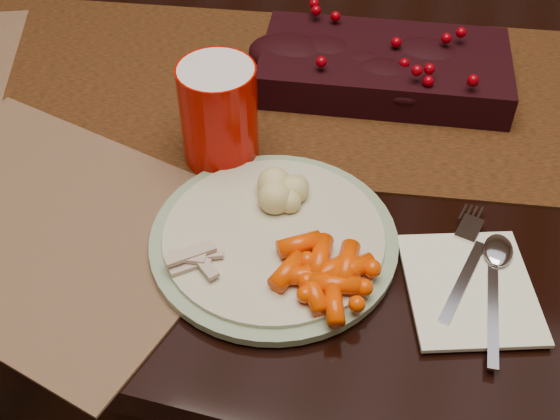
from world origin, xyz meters
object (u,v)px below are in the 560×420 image
(dinner_plate, at_px, (274,238))
(napkin, at_px, (470,288))
(dining_table, at_px, (345,270))
(baby_carrots, at_px, (307,273))
(centerpiece, at_px, (385,63))
(red_cup, at_px, (219,114))
(turkey_shreds, at_px, (197,256))
(placemat_main, at_px, (43,225))
(mashed_potatoes, at_px, (283,187))

(dinner_plate, bearing_deg, napkin, -2.23)
(dining_table, bearing_deg, baby_carrots, -88.80)
(centerpiece, relative_size, red_cup, 2.65)
(centerpiece, bearing_deg, turkey_shreds, -108.65)
(dining_table, distance_m, red_cup, 0.49)
(placemat_main, height_order, baby_carrots, baby_carrots)
(dining_table, xyz_separation_m, red_cup, (-0.14, -0.18, 0.44))
(centerpiece, xyz_separation_m, placemat_main, (-0.31, -0.36, -0.03))
(dining_table, height_order, mashed_potatoes, mashed_potatoes)
(dining_table, distance_m, placemat_main, 0.58)
(baby_carrots, relative_size, turkey_shreds, 1.60)
(napkin, bearing_deg, mashed_potatoes, 146.44)
(dining_table, distance_m, dinner_plate, 0.49)
(dining_table, relative_size, turkey_shreds, 28.63)
(centerpiece, bearing_deg, baby_carrots, -92.18)
(dining_table, distance_m, centerpiece, 0.41)
(centerpiece, xyz_separation_m, mashed_potatoes, (-0.07, -0.27, 0.00))
(dining_table, bearing_deg, placemat_main, -130.98)
(placemat_main, bearing_deg, baby_carrots, 12.67)
(baby_carrots, distance_m, turkey_shreds, 0.11)
(turkey_shreds, bearing_deg, napkin, 10.13)
(dining_table, height_order, placemat_main, placemat_main)
(dinner_plate, bearing_deg, baby_carrots, -46.09)
(napkin, bearing_deg, dining_table, 100.32)
(red_cup, bearing_deg, napkin, -22.97)
(turkey_shreds, distance_m, red_cup, 0.18)
(centerpiece, bearing_deg, dining_table, -134.61)
(mashed_potatoes, bearing_deg, turkey_shreds, -119.64)
(dinner_plate, distance_m, turkey_shreds, 0.09)
(placemat_main, bearing_deg, dining_table, 63.79)
(baby_carrots, bearing_deg, turkey_shreds, -177.04)
(mashed_potatoes, bearing_deg, baby_carrots, -62.69)
(red_cup, bearing_deg, baby_carrots, -49.33)
(dinner_plate, relative_size, napkin, 1.82)
(dinner_plate, bearing_deg, red_cup, 129.22)
(napkin, xyz_separation_m, red_cup, (-0.30, 0.13, 0.06))
(dining_table, distance_m, turkey_shreds, 0.54)
(placemat_main, height_order, red_cup, red_cup)
(placemat_main, relative_size, napkin, 2.81)
(napkin, bearing_deg, centerpiece, 95.65)
(mashed_potatoes, distance_m, turkey_shreds, 0.12)
(centerpiece, height_order, turkey_shreds, centerpiece)
(centerpiece, relative_size, napkin, 2.25)
(baby_carrots, xyz_separation_m, napkin, (0.16, 0.04, -0.02))
(placemat_main, bearing_deg, napkin, 18.70)
(centerpiece, height_order, red_cup, red_cup)
(placemat_main, bearing_deg, dinner_plate, 23.68)
(dinner_plate, distance_m, mashed_potatoes, 0.06)
(placemat_main, xyz_separation_m, dinner_plate, (0.25, 0.04, 0.01))
(dining_table, height_order, turkey_shreds, turkey_shreds)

